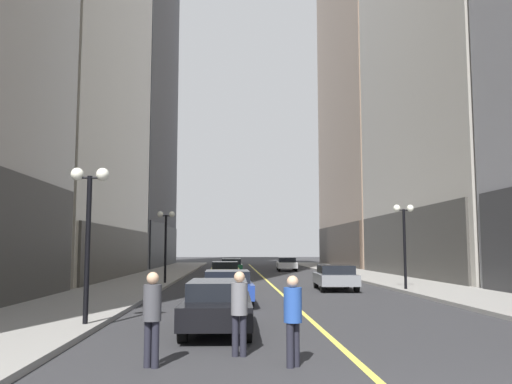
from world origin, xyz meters
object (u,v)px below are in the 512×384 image
at_px(car_blue, 227,286).
at_px(pedestrian_in_blue_hoodie, 293,314).
at_px(car_grey, 335,277).
at_px(car_yellow, 225,271).
at_px(pedestrian_in_grey_suit, 239,307).
at_px(car_white, 287,264).
at_px(pedestrian_with_orange_bag, 152,311).
at_px(street_lamp_left_far, 166,231).
at_px(street_lamp_right_mid, 404,227).
at_px(car_black, 218,304).
at_px(street_lamp_left_near, 89,210).
at_px(car_green, 231,266).

height_order(car_blue, pedestrian_in_blue_hoodie, pedestrian_in_blue_hoodie).
distance_m(car_grey, car_yellow, 9.47).
relative_size(car_blue, pedestrian_in_grey_suit, 2.37).
relative_size(car_yellow, car_white, 0.96).
xyz_separation_m(pedestrian_with_orange_bag, street_lamp_left_far, (-2.50, 22.43, 2.23)).
distance_m(pedestrian_in_blue_hoodie, pedestrian_with_orange_bag, 2.62).
relative_size(pedestrian_in_blue_hoodie, pedestrian_with_orange_bag, 0.96).
xyz_separation_m(car_grey, street_lamp_right_mid, (3.38, -1.13, 2.54)).
height_order(car_white, pedestrian_in_grey_suit, pedestrian_in_grey_suit).
bearing_deg(car_white, car_black, -98.57).
xyz_separation_m(car_blue, car_grey, (5.62, 7.04, 0.00)).
bearing_deg(pedestrian_with_orange_bag, street_lamp_right_mid, 58.71).
bearing_deg(car_white, car_yellow, -108.85).
bearing_deg(street_lamp_left_far, car_black, -78.74).
height_order(car_black, street_lamp_left_near, street_lamp_left_near).
distance_m(car_blue, street_lamp_left_near, 7.71).
bearing_deg(car_grey, car_green, 107.37).
height_order(car_yellow, street_lamp_left_near, street_lamp_left_near).
bearing_deg(street_lamp_right_mid, pedestrian_in_grey_suit, -118.48).
bearing_deg(pedestrian_in_grey_suit, street_lamp_left_far, 100.89).
distance_m(pedestrian_in_grey_suit, street_lamp_left_far, 21.97).
bearing_deg(street_lamp_left_near, car_black, -8.04).
bearing_deg(car_yellow, street_lamp_left_near, -99.73).
bearing_deg(car_blue, street_lamp_left_near, -121.51).
bearing_deg(car_white, pedestrian_in_blue_hoodie, -95.70).
distance_m(car_white, street_lamp_right_mid, 25.96).
bearing_deg(car_blue, car_grey, 51.41).
bearing_deg(car_grey, pedestrian_in_blue_hoodie, -103.36).
bearing_deg(pedestrian_in_grey_suit, car_white, 82.82).
xyz_separation_m(car_black, pedestrian_in_blue_hoodie, (1.51, -4.40, 0.26)).
bearing_deg(car_yellow, street_lamp_left_far, -139.02).
bearing_deg(car_black, car_white, 81.43).
height_order(pedestrian_in_blue_hoodie, street_lamp_left_near, street_lamp_left_near).
bearing_deg(car_grey, pedestrian_with_orange_bag, -110.96).
distance_m(car_yellow, car_green, 10.06).
distance_m(car_black, street_lamp_left_near, 4.44).
relative_size(car_black, street_lamp_left_far, 1.08).
xyz_separation_m(car_yellow, pedestrian_in_grey_suit, (0.58, -24.54, 0.28)).
distance_m(pedestrian_in_blue_hoodie, pedestrian_in_grey_suit, 1.43).
relative_size(car_black, street_lamp_left_near, 1.08).
bearing_deg(street_lamp_right_mid, pedestrian_in_blue_hoodie, -114.31).
height_order(car_blue, street_lamp_right_mid, street_lamp_right_mid).
distance_m(car_yellow, street_lamp_left_near, 21.12).
bearing_deg(pedestrian_in_grey_suit, pedestrian_with_orange_bag, -149.29).
relative_size(car_black, street_lamp_right_mid, 1.08).
xyz_separation_m(car_blue, car_white, (5.56, 31.52, 0.00)).
bearing_deg(car_blue, pedestrian_with_orange_bag, -96.75).
height_order(car_blue, pedestrian_with_orange_bag, pedestrian_with_orange_bag).
relative_size(pedestrian_in_blue_hoodie, pedestrian_in_grey_suit, 0.98).
distance_m(car_yellow, pedestrian_in_blue_hoodie, 25.62).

